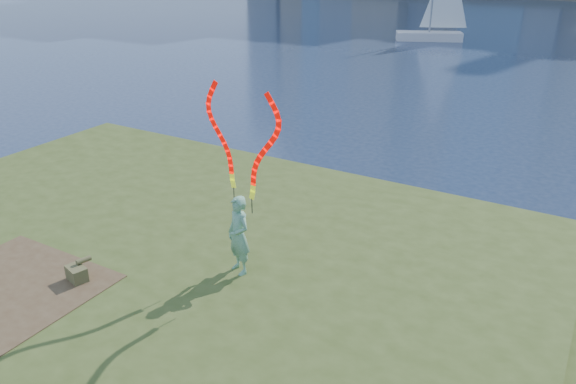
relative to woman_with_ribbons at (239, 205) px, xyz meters
The scene contains 6 objects.
ground 2.55m from the woman_with_ribbons, 160.90° to the left, with size 320.00×320.00×0.00m, color #1B2843.
grassy_knoll 2.91m from the woman_with_ribbons, 122.28° to the right, with size 20.00×18.00×0.80m.
dirt_patch 4.61m from the woman_with_ribbons, 140.56° to the right, with size 3.20×3.00×0.02m, color #47331E.
woman_with_ribbons is the anchor object (origin of this frame).
canvas_bag 3.35m from the woman_with_ribbons, 143.18° to the right, with size 0.48×0.54×0.40m.
sailboat 35.97m from the woman_with_ribbons, 101.28° to the left, with size 5.03×3.38×7.76m.
Camera 1 is at (6.75, -8.08, 6.66)m, focal length 35.00 mm.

